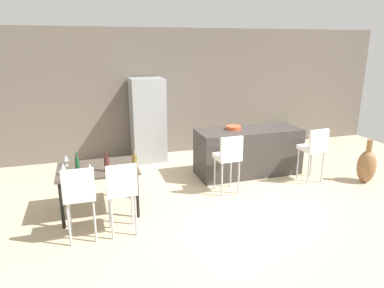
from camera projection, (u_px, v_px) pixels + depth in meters
name	position (u px, v px, depth m)	size (l,w,h in m)	color
ground_plane	(237.00, 191.00, 6.23)	(10.00, 10.00, 0.00)	#C6B28E
back_wall	(192.00, 92.00, 8.28)	(10.00, 0.12, 2.90)	#665B51
kitchen_island	(248.00, 152.00, 6.97)	(2.08, 0.79, 0.92)	#383330
bar_chair_left	(229.00, 155.00, 5.97)	(0.41, 0.41, 1.05)	white
bar_chair_middle	(314.00, 147.00, 6.47)	(0.42, 0.42, 1.05)	white
dining_table	(98.00, 172.00, 5.29)	(1.19, 0.85, 0.74)	#4C4238
dining_chair_near	(79.00, 192.00, 4.48)	(0.40, 0.40, 1.05)	white
dining_chair_far	(121.00, 187.00, 4.64)	(0.41, 0.41, 1.05)	white
wine_bottle_end	(77.00, 165.00, 5.03)	(0.06, 0.06, 0.31)	#194723
wine_bottle_middle	(135.00, 163.00, 5.06)	(0.07, 0.07, 0.32)	brown
wine_bottle_left	(107.00, 164.00, 5.08)	(0.07, 0.07, 0.30)	#471E19
wine_glass_right	(66.00, 158.00, 5.30)	(0.07, 0.07, 0.17)	silver
wine_glass_far	(90.00, 167.00, 4.93)	(0.07, 0.07, 0.17)	silver
wine_glass_near	(63.00, 167.00, 4.93)	(0.07, 0.07, 0.17)	silver
refrigerator	(148.00, 120.00, 7.68)	(0.72, 0.68, 1.84)	#939699
fruit_bowl	(234.00, 128.00, 6.83)	(0.29, 0.29, 0.07)	#C6512D
floor_vase	(366.00, 166.00, 6.54)	(0.34, 0.34, 0.84)	brown
potted_plant	(285.00, 134.00, 8.86)	(0.36, 0.36, 0.56)	#38383D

